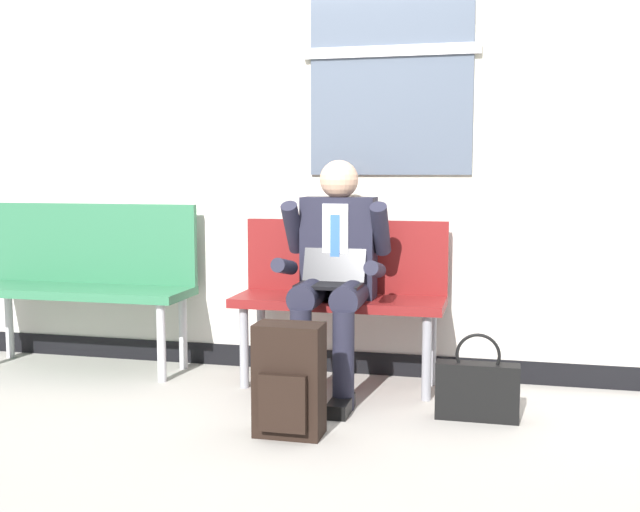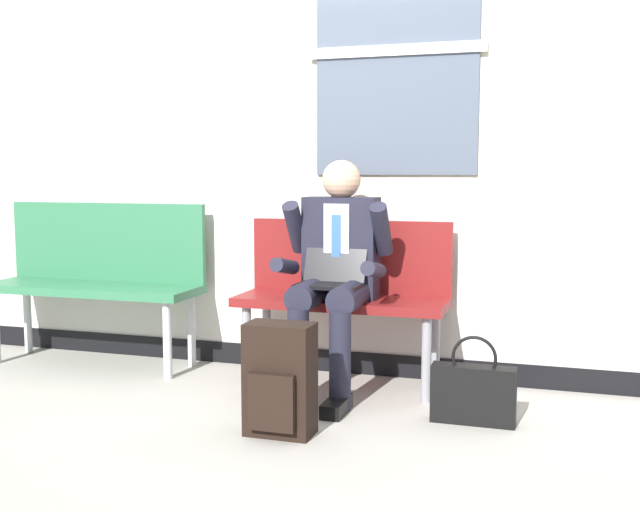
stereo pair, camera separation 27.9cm
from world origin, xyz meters
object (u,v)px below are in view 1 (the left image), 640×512
bench_empty (86,272)px  bench_with_person (341,287)px  person_seated (334,269)px  backpack (289,381)px  handbag (477,389)px

bench_empty → bench_with_person: bearing=-0.3°
bench_empty → person_seated: bearing=-7.4°
bench_with_person → backpack: size_ratio=2.27×
bench_empty → handbag: (2.36, -0.48, -0.43)m
bench_with_person → person_seated: person_seated is taller
bench_with_person → handbag: (0.77, -0.47, -0.40)m
bench_with_person → person_seated: 0.24m
person_seated → bench_with_person: bearing=90.0°
person_seated → handbag: bearing=-19.7°
bench_with_person → handbag: size_ratio=2.75×
backpack → handbag: (0.82, 0.43, -0.10)m
bench_empty → backpack: bench_empty is taller
bench_empty → handbag: bearing=-11.6°
person_seated → backpack: (-0.05, -0.70, -0.42)m
backpack → handbag: backpack is taller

